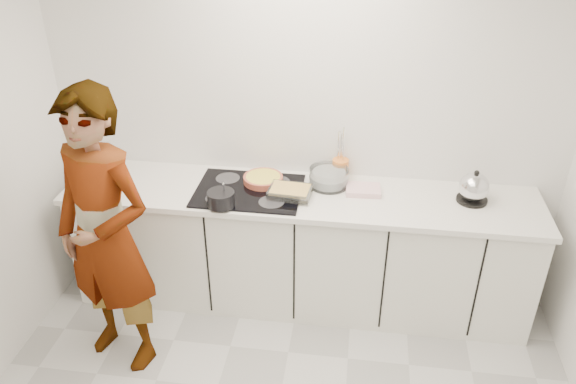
# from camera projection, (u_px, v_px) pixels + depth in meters

# --- Properties ---
(wall_back) EXTENTS (3.60, 0.00, 2.60)m
(wall_back) POSITION_uv_depth(u_px,v_px,m) (306.00, 122.00, 3.89)
(wall_back) COLOR white
(wall_back) RESTS_ON ground
(base_cabinets) EXTENTS (3.20, 0.58, 0.87)m
(base_cabinets) POSITION_uv_depth(u_px,v_px,m) (299.00, 250.00, 4.05)
(base_cabinets) COLOR silver
(base_cabinets) RESTS_ON floor
(countertop) EXTENTS (3.24, 0.64, 0.04)m
(countertop) POSITION_uv_depth(u_px,v_px,m) (300.00, 196.00, 3.82)
(countertop) COLOR white
(countertop) RESTS_ON base_cabinets
(hob) EXTENTS (0.72, 0.54, 0.01)m
(hob) POSITION_uv_depth(u_px,v_px,m) (249.00, 191.00, 3.83)
(hob) COLOR black
(hob) RESTS_ON countertop
(tart_dish) EXTENTS (0.34, 0.34, 0.05)m
(tart_dish) POSITION_uv_depth(u_px,v_px,m) (263.00, 179.00, 3.91)
(tart_dish) COLOR #B2513B
(tart_dish) RESTS_ON hob
(saucepan) EXTENTS (0.19, 0.19, 0.17)m
(saucepan) POSITION_uv_depth(u_px,v_px,m) (221.00, 199.00, 3.63)
(saucepan) COLOR black
(saucepan) RESTS_ON hob
(baking_dish) EXTENTS (0.30, 0.23, 0.05)m
(baking_dish) POSITION_uv_depth(u_px,v_px,m) (290.00, 191.00, 3.75)
(baking_dish) COLOR silver
(baking_dish) RESTS_ON hob
(mixing_bowl) EXTENTS (0.33, 0.33, 0.13)m
(mixing_bowl) POSITION_uv_depth(u_px,v_px,m) (329.00, 178.00, 3.88)
(mixing_bowl) COLOR silver
(mixing_bowl) RESTS_ON countertop
(tea_towel) EXTENTS (0.24, 0.18, 0.04)m
(tea_towel) POSITION_uv_depth(u_px,v_px,m) (363.00, 190.00, 3.82)
(tea_towel) COLOR white
(tea_towel) RESTS_ON countertop
(kettle) EXTENTS (0.23, 0.23, 0.23)m
(kettle) POSITION_uv_depth(u_px,v_px,m) (474.00, 188.00, 3.68)
(kettle) COLOR black
(kettle) RESTS_ON countertop
(utensil_crock) EXTENTS (0.13, 0.13, 0.14)m
(utensil_crock) POSITION_uv_depth(u_px,v_px,m) (340.00, 169.00, 3.97)
(utensil_crock) COLOR orange
(utensil_crock) RESTS_ON countertop
(cook) EXTENTS (0.78, 0.63, 1.86)m
(cook) POSITION_uv_depth(u_px,v_px,m) (106.00, 237.00, 3.33)
(cook) COLOR silver
(cook) RESTS_ON floor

